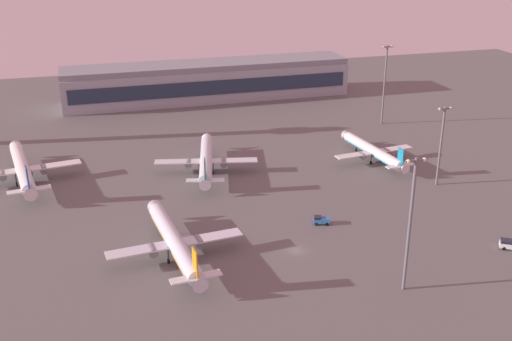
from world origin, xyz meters
TOP-DOWN VIEW (x-y plane):
  - ground_plane at (0.00, 0.00)m, footprint 416.00×416.00m
  - terminal_building at (9.05, 142.36)m, footprint 125.65×22.40m
  - airplane_mid_apron at (-28.36, 4.78)m, footprint 32.52×41.71m
  - airplane_terminal_side at (44.88, 49.80)m, footprint 28.28×36.24m
  - airplane_taxiway_distant at (-65.15, 63.22)m, footprint 34.53×44.19m
  - airplane_near_gate at (-10.16, 55.68)m, footprint 32.29×41.21m
  - fuel_truck at (50.38, -14.02)m, footprint 6.44×5.16m
  - baggage_tractor at (11.10, 11.42)m, footprint 4.55×3.21m
  - apron_light_east at (66.70, 86.65)m, footprint 4.80×0.90m
  - apron_light_central at (54.44, 26.45)m, footprint 4.80×0.90m
  - apron_light_west at (16.57, -22.44)m, footprint 4.80×0.90m

SIDE VIEW (x-z plane):
  - ground_plane at x=0.00m, z-range 0.00..0.00m
  - baggage_tractor at x=11.10m, z-range 0.05..2.30m
  - fuel_truck at x=50.38m, z-range 0.19..2.54m
  - airplane_terminal_side at x=44.88m, z-range -1.13..8.16m
  - airplane_near_gate at x=-10.16m, z-range -1.30..9.36m
  - airplane_mid_apron at x=-28.36m, z-range -1.30..9.39m
  - airplane_taxiway_distant at x=-65.15m, z-range -1.39..9.97m
  - terminal_building at x=9.05m, z-range -0.11..16.29m
  - apron_light_central at x=54.44m, z-range 1.82..26.11m
  - apron_light_west at x=16.57m, z-range 1.90..32.16m
  - apron_light_east at x=66.70m, z-range 1.90..32.66m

